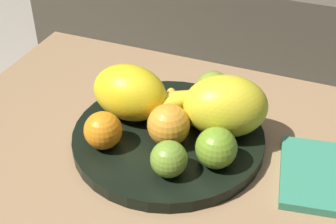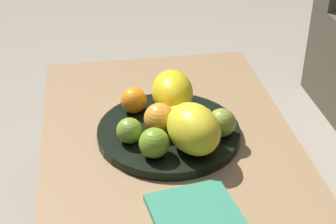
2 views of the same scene
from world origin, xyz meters
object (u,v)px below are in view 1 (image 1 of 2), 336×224
Objects in this scene: coffee_table at (191,165)px; melon_smaller_beside at (226,106)px; melon_large_front at (130,93)px; banana_bunch at (175,106)px; orange_front at (103,130)px; apple_right at (216,148)px; fruit_bowl at (168,138)px; apple_front at (169,159)px; apple_left at (212,88)px; orange_left at (169,125)px.

coffee_table is 6.51× the size of melon_smaller_beside.
melon_large_front is 0.09m from banana_bunch.
orange_front is at bearing -147.40° from melon_smaller_beside.
apple_right is at bearing -82.28° from melon_smaller_beside.
orange_front reaches higher than banana_bunch.
melon_large_front is 0.22m from apple_right.
fruit_bowl is (-0.05, -0.00, 0.05)m from coffee_table.
orange_front is 1.09× the size of apple_front.
melon_smaller_beside is 1.00× the size of banana_bunch.
fruit_bowl is 5.10× the size of apple_left.
coffee_table is at bearing 86.66° from apple_front.
melon_smaller_beside reaches higher than melon_large_front.
coffee_table is 0.19m from melon_large_front.
fruit_bowl is 0.12m from melon_large_front.
orange_left is 1.07× the size of apple_right.
banana_bunch is at bearing -122.93° from apple_left.
coffee_table is 14.58× the size of orange_front.
coffee_table is 0.12m from banana_bunch.
orange_front is at bearing -172.38° from apple_right.
orange_front is at bearing -125.58° from banana_bunch.
melon_large_front is 2.05× the size of apple_right.
apple_front is 0.16m from banana_bunch.
orange_left is 1.09× the size of apple_left.
apple_left is at bearing 55.41° from orange_front.
apple_right is (0.07, 0.05, 0.00)m from apple_front.
melon_large_front is at bearing 153.83° from orange_left.
orange_front is 0.14m from apple_front.
fruit_bowl is 0.06m from orange_left.
coffee_table is 15.89× the size of apple_front.
apple_right is 0.47× the size of banana_bunch.
apple_right is at bearing -40.17° from coffee_table.
orange_left is 0.50× the size of banana_bunch.
melon_large_front is at bearing 159.21° from apple_right.
apple_front is (0.14, -0.02, -0.00)m from orange_front.
fruit_bowl is 0.07m from banana_bunch.
fruit_bowl is 4.66× the size of orange_left.
apple_left is 0.19m from apple_right.
melon_smaller_beside reaches higher than apple_left.
apple_left is at bearing 36.68° from melon_large_front.
melon_smaller_beside reaches higher than coffee_table.
melon_large_front is 1.91× the size of orange_left.
melon_smaller_beside reaches higher than apple_front.
apple_front is at bearing -142.13° from apple_right.
melon_large_front is at bearing -174.01° from melon_smaller_beside.
apple_left is (0.03, 0.15, -0.00)m from orange_left.
orange_left is at bearing 26.89° from orange_front.
apple_left is (0.00, 0.23, 0.00)m from apple_front.
fruit_bowl is at bearing 155.52° from apple_right.
apple_right is (0.06, -0.05, 0.10)m from coffee_table.
apple_front is 0.89× the size of apple_left.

